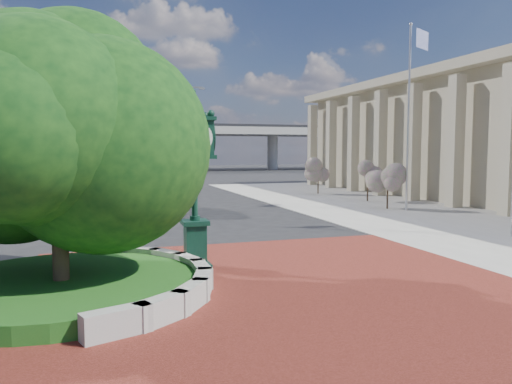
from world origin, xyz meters
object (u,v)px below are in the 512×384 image
object	(u,v)px
parked_car	(167,176)
post_clock	(194,173)
flagpole_b	(409,116)
street_lamp_far	(102,131)
street_lamp_near	(185,130)

from	to	relation	value
parked_car	post_clock	bearing A→B (deg)	-118.85
parked_car	flagpole_b	size ratio (longest dim) A/B	0.44
post_clock	parked_car	distance (m)	35.99
street_lamp_far	parked_car	bearing A→B (deg)	-38.88
post_clock	street_lamp_far	size ratio (longest dim) A/B	0.53
post_clock	flagpole_b	distance (m)	16.87
flagpole_b	street_lamp_near	bearing A→B (deg)	117.96
flagpole_b	post_clock	bearing A→B (deg)	-144.26
parked_car	street_lamp_far	distance (m)	8.93
post_clock	street_lamp_far	bearing A→B (deg)	92.86
flagpole_b	street_lamp_near	xyz separation A→B (m)	(-9.19, 17.31, -0.20)
flagpole_b	street_lamp_near	world-z (taller)	flagpole_b
parked_car	street_lamp_far	bearing A→B (deg)	118.56
parked_car	flagpole_b	distance (m)	28.05
parked_car	street_lamp_near	bearing A→B (deg)	-109.80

